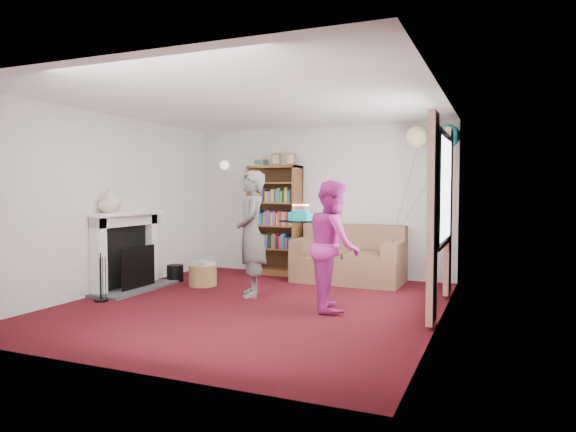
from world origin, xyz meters
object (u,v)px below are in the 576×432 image
at_px(sofa, 350,260).
at_px(birthday_cake, 301,217).
at_px(person_striped, 251,234).
at_px(person_magenta, 334,245).
at_px(bookcase, 275,221).

height_order(sofa, birthday_cake, birthday_cake).
xyz_separation_m(sofa, person_striped, (-0.93, -1.59, 0.52)).
distance_m(sofa, person_magenta, 1.98).
distance_m(sofa, birthday_cake, 1.90).
bearing_deg(sofa, bookcase, 171.99).
bearing_deg(person_magenta, bookcase, 15.08).
relative_size(sofa, person_magenta, 1.07).
xyz_separation_m(person_striped, person_magenta, (1.26, -0.31, -0.07)).
height_order(bookcase, person_magenta, bookcase).
xyz_separation_m(person_magenta, birthday_cake, (-0.49, 0.18, 0.32)).
distance_m(bookcase, person_striped, 1.88).
height_order(sofa, person_magenta, person_magenta).
bearing_deg(person_magenta, person_striped, 52.40).
bearing_deg(person_striped, person_magenta, 47.22).
bearing_deg(birthday_cake, person_magenta, -19.88).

